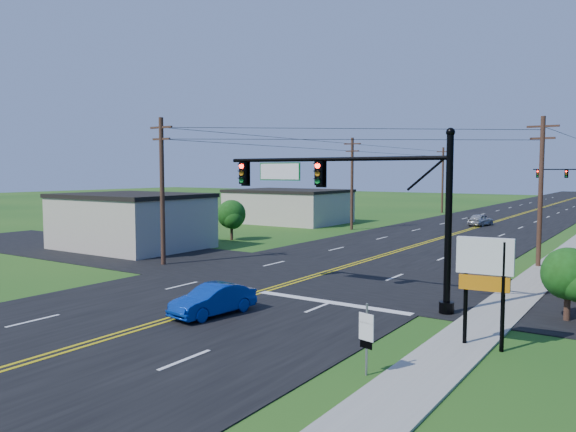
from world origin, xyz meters
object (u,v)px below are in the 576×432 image
Objects in this scene: blue_car at (213,301)px; signal_mast_far at (573,179)px; signal_mast_main at (349,194)px; stop_sign at (486,256)px; route_sign at (366,334)px.

signal_mast_far is at bearing 95.43° from blue_car.
stop_sign is at bearing 59.77° from signal_mast_main.
signal_mast_far is 77.64m from blue_car.
route_sign is (4.78, -8.02, -3.54)m from signal_mast_main.
stop_sign is at bearing 67.61° from blue_car.
blue_car is 1.78× the size of route_sign.
stop_sign is (4.16, 7.14, -3.32)m from signal_mast_main.
signal_mast_far reaches higher than blue_car.
signal_mast_far is at bearing 77.65° from stop_sign.
route_sign reaches higher than blue_car.
stop_sign is (-0.62, 15.16, 0.22)m from route_sign.
blue_car is (-3.19, -5.47, -4.14)m from signal_mast_main.
signal_mast_main reaches higher than stop_sign.
stop_sign is (7.36, 12.61, 0.82)m from blue_car.
blue_car is at bearing -120.29° from signal_mast_main.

